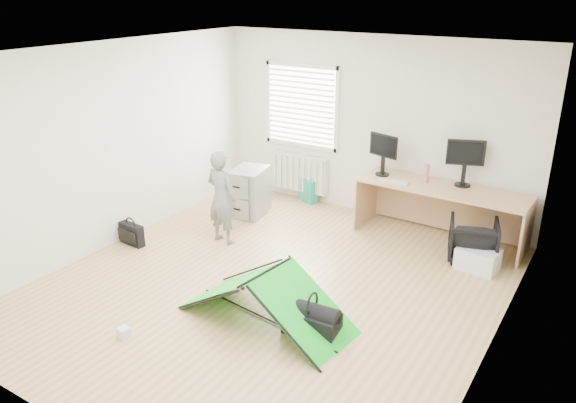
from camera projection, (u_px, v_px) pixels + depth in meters
The scene contains 18 objects.
ground at pixel (270, 286), 6.67m from camera, with size 5.50×5.50×0.00m, color tan.
back_wall at pixel (372, 128), 8.35m from camera, with size 5.00×0.02×2.70m, color silver.
window at pixel (302, 106), 8.84m from camera, with size 1.20×0.06×1.20m, color silver.
radiator at pixel (300, 173), 9.21m from camera, with size 1.00×0.12×0.60m, color silver.
desk at pixel (440, 214), 7.74m from camera, with size 2.29×0.73×0.78m, color tan.
filing_cabinet at pixel (250, 192), 8.63m from camera, with size 0.47×0.63×0.73m, color gray.
monitor_left at pixel (383, 160), 8.00m from camera, with size 0.46×0.10×0.44m, color black.
monitor_right at pixel (464, 169), 7.57m from camera, with size 0.50×0.11×0.48m, color black.
keyboard at pixel (393, 182), 7.78m from camera, with size 0.42×0.14×0.02m, color beige.
thermos at pixel (426, 173), 7.74m from camera, with size 0.07×0.07×0.27m, color #C26C6D.
office_chair at pixel (473, 240), 7.21m from camera, with size 0.59×0.61×0.55m, color black.
person at pixel (222, 197), 7.59m from camera, with size 0.48×0.31×1.31m, color slate.
kite at pixel (266, 296), 5.90m from camera, with size 1.86×0.82×0.58m, color #12C124, non-canonical shape.
storage_crate at pixel (478, 259), 7.02m from camera, with size 0.49×0.34×0.28m, color silver.
tote_bag at pixel (308, 191), 9.17m from camera, with size 0.33×0.14×0.39m, color teal.
laptop_bag at pixel (132, 234), 7.69m from camera, with size 0.40×0.12×0.30m, color black.
white_box at pixel (124, 333), 5.70m from camera, with size 0.11×0.11×0.11m, color silver.
duffel_bag at pixel (312, 323), 5.73m from camera, with size 0.57×0.29×0.25m, color black.
Camera 1 is at (3.29, -4.83, 3.37)m, focal length 35.00 mm.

